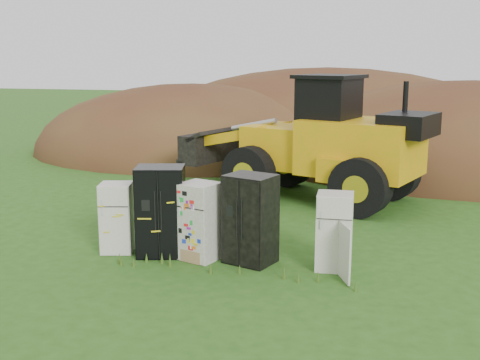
{
  "coord_description": "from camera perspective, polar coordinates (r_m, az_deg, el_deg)",
  "views": [
    {
      "loc": [
        3.28,
        -11.82,
        4.29
      ],
      "look_at": [
        -0.23,
        2.0,
        1.35
      ],
      "focal_mm": 45.0,
      "sensor_mm": 36.0,
      "label": 1
    }
  ],
  "objects": [
    {
      "name": "wheel_loader",
      "position": [
        18.52,
        5.7,
        4.13
      ],
      "size": [
        8.38,
        5.58,
        3.76
      ],
      "primitive_type": null,
      "rotation": [
        0.0,
        0.0,
        -0.34
      ],
      "color": "orange",
      "rests_on": "ground"
    },
    {
      "name": "fridge_sticker",
      "position": [
        12.87,
        -3.79,
        -3.93
      ],
      "size": [
        0.93,
        0.89,
        1.67
      ],
      "primitive_type": null,
      "rotation": [
        0.0,
        0.0,
        -0.33
      ],
      "color": "silver",
      "rests_on": "ground"
    },
    {
      "name": "dirt_mound_back",
      "position": [
        29.48,
        8.21,
        3.18
      ],
      "size": [
        19.63,
        13.09,
        7.55
      ],
      "primitive_type": "ellipsoid",
      "color": "#4C2518",
      "rests_on": "ground"
    },
    {
      "name": "fridge_dark_mid",
      "position": [
        12.61,
        1.0,
        -3.73
      ],
      "size": [
        1.17,
        1.06,
        1.89
      ],
      "primitive_type": null,
      "rotation": [
        0.0,
        0.0,
        -0.33
      ],
      "color": "black",
      "rests_on": "ground"
    },
    {
      "name": "fridge_open_door",
      "position": [
        12.41,
        8.94,
        -4.84
      ],
      "size": [
        0.75,
        0.7,
        1.59
      ],
      "primitive_type": null,
      "rotation": [
        0.0,
        0.0,
        0.05
      ],
      "color": "silver",
      "rests_on": "ground"
    },
    {
      "name": "dirt_mound_right",
      "position": [
        25.12,
        20.77,
        1.07
      ],
      "size": [
        16.12,
        11.82,
        6.8
      ],
      "primitive_type": "ellipsoid",
      "color": "#4C2518",
      "rests_on": "ground"
    },
    {
      "name": "ground",
      "position": [
        13.0,
        -1.21,
        -7.61
      ],
      "size": [
        120.0,
        120.0,
        0.0
      ],
      "primitive_type": "plane",
      "color": "#285115",
      "rests_on": "ground"
    },
    {
      "name": "fridge_leftmost",
      "position": [
        13.63,
        -11.59,
        -3.52
      ],
      "size": [
        0.83,
        0.81,
        1.55
      ],
      "primitive_type": null,
      "rotation": [
        0.0,
        0.0,
        0.25
      ],
      "color": "silver",
      "rests_on": "ground"
    },
    {
      "name": "fridge_black_side",
      "position": [
        13.21,
        -7.52,
        -2.94
      ],
      "size": [
        1.2,
        1.04,
        1.97
      ],
      "primitive_type": null,
      "rotation": [
        0.0,
        0.0,
        0.25
      ],
      "color": "black",
      "rests_on": "ground"
    },
    {
      "name": "dirt_mound_left",
      "position": [
        27.25,
        -4.49,
        2.57
      ],
      "size": [
        14.73,
        11.05,
        6.22
      ],
      "primitive_type": "ellipsoid",
      "color": "#4C2518",
      "rests_on": "ground"
    }
  ]
}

